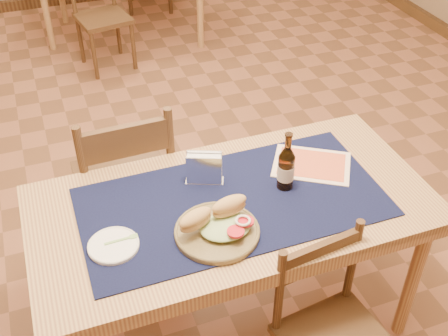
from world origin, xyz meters
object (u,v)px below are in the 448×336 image
object	(u,v)px
chair_main_near	(333,335)
beer_bottle	(286,168)
napkin_holder	(204,169)
sandwich_plate	(218,226)
chair_main_far	(126,182)
main_table	(232,218)

from	to	relation	value
chair_main_near	beer_bottle	distance (m)	0.66
napkin_holder	sandwich_plate	bearing A→B (deg)	-99.09
chair_main_near	sandwich_plate	distance (m)	0.60
chair_main_far	napkin_holder	distance (m)	0.58
main_table	chair_main_near	xyz separation A→B (m)	(0.22, -0.50, -0.23)
main_table	chair_main_far	world-z (taller)	chair_main_far
beer_bottle	napkin_holder	world-z (taller)	beer_bottle
sandwich_plate	napkin_holder	size ratio (longest dim) A/B	1.93
beer_bottle	main_table	bearing A→B (deg)	-176.71
chair_main_near	sandwich_plate	world-z (taller)	sandwich_plate
chair_main_far	beer_bottle	world-z (taller)	beer_bottle
beer_bottle	napkin_holder	size ratio (longest dim) A/B	1.58
main_table	napkin_holder	xyz separation A→B (m)	(-0.06, 0.16, 0.15)
chair_main_near	sandwich_plate	size ratio (longest dim) A/B	2.62
napkin_holder	beer_bottle	bearing A→B (deg)	-25.95
chair_main_far	napkin_holder	xyz separation A→B (m)	(0.27, -0.41, 0.31)
main_table	sandwich_plate	size ratio (longest dim) A/B	5.02
beer_bottle	napkin_holder	distance (m)	0.33
chair_main_near	main_table	bearing A→B (deg)	113.41
chair_main_near	napkin_holder	bearing A→B (deg)	113.13
sandwich_plate	beer_bottle	size ratio (longest dim) A/B	1.22
main_table	napkin_holder	bearing A→B (deg)	112.26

